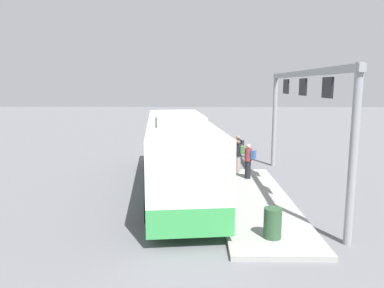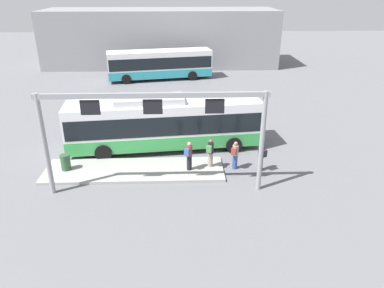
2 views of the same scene
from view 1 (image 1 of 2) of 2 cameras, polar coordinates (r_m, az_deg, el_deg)
The scene contains 9 objects.
ground_plane at distance 16.33m, azimuth -2.18°, elevation -7.14°, with size 120.00×120.00×0.00m, color slate.
platform_curb at distance 14.89m, azimuth 9.66°, elevation -8.58°, with size 10.00×2.80×0.16m, color #9E9E99.
bus_main at distance 15.90m, azimuth -2.22°, elevation -0.87°, with size 12.17×3.79×3.46m.
person_boarding at distance 21.57m, azimuth 7.20°, elevation -0.73°, with size 0.50×0.60×1.67m.
person_waiting_near at distance 18.75m, azimuth 7.24°, elevation -1.75°, with size 0.49×0.60×1.67m.
person_waiting_mid at distance 20.14m, azimuth 6.83°, elevation -1.44°, with size 0.52×0.61×1.67m.
person_waiting_far at distance 17.62m, azimuth 8.80°, elevation -2.50°, with size 0.53×0.61×1.67m.
platform_sign_gantry at distance 16.00m, azimuth 16.75°, elevation 6.09°, with size 10.85×0.24×5.20m.
trash_bin at distance 11.19m, azimuth 12.42°, elevation -11.91°, with size 0.52×0.52×0.90m, color #2D5133.
Camera 1 is at (-15.64, -0.79, 4.61)m, focal length 34.30 mm.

